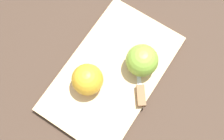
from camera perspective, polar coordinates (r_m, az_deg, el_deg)
The scene contains 5 objects.
ground_plane at distance 0.89m, azimuth -0.00°, elevation -0.83°, with size 4.00×4.00×0.00m, color #38281E.
cutting_board at distance 0.88m, azimuth -0.00°, elevation -0.63°, with size 0.41×0.25×0.02m.
apple_half_left at distance 0.82m, azimuth -4.53°, elevation -1.76°, with size 0.08×0.08×0.08m.
apple_half_right at distance 0.84m, azimuth 5.51°, elevation 1.77°, with size 0.09×0.09×0.09m.
knife at distance 0.84m, azimuth 5.25°, elevation -4.29°, with size 0.13×0.10×0.02m.
Camera 1 is at (-0.23, -0.14, 0.85)m, focal length 50.00 mm.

